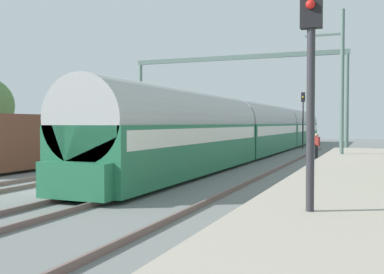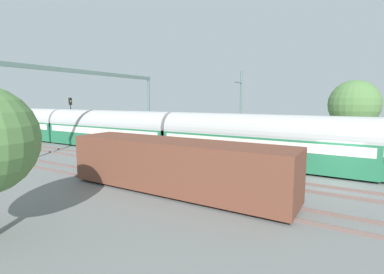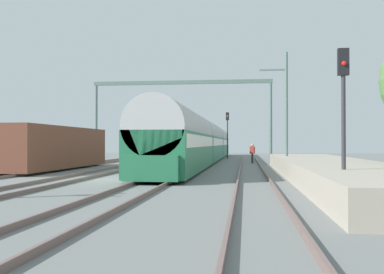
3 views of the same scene
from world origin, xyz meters
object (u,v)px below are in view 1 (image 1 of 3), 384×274
passenger_train (262,129)px  freight_car (54,140)px  railway_signal_near (311,80)px  catenary_gantry (235,79)px  railway_signal_far (303,113)px  person_crossing (317,143)px

passenger_train → freight_car: size_ratio=3.78×
railway_signal_near → catenary_gantry: catenary_gantry is taller
railway_signal_near → catenary_gantry: 29.17m
passenger_train → catenary_gantry: catenary_gantry is taller
railway_signal_near → catenary_gantry: bearing=108.9°
freight_car → railway_signal_far: size_ratio=2.43×
person_crossing → railway_signal_far: size_ratio=0.32×
freight_car → railway_signal_near: (15.95, -13.27, 1.69)m
passenger_train → railway_signal_near: bearing=-75.4°
freight_car → person_crossing: (13.31, 11.01, -0.44)m
person_crossing → railway_signal_near: size_ratio=0.35×
railway_signal_far → catenary_gantry: bearing=-114.4°
freight_car → railway_signal_near: railway_signal_near is taller
person_crossing → railway_signal_far: 12.76m
passenger_train → railway_signal_far: 9.07m
catenary_gantry → freight_car: bearing=-114.7°
freight_car → person_crossing: bearing=39.6°
passenger_train → railway_signal_near: railway_signal_near is taller
freight_car → railway_signal_far: bearing=65.4°
catenary_gantry → passenger_train: bearing=7.7°
passenger_train → person_crossing: 5.84m
freight_car → railway_signal_near: bearing=-39.8°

